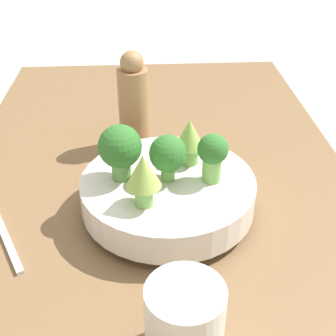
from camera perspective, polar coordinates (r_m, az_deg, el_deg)
The scene contains 11 objects.
ground_plane at distance 0.78m, azimuth -1.19°, elevation -6.33°, with size 6.00×6.00×0.00m, color #ADA89E.
table at distance 0.77m, azimuth -1.21°, elevation -4.98°, with size 1.19×0.67×0.05m.
bowl at distance 0.70m, azimuth 0.00°, elevation -3.09°, with size 0.26×0.26×0.06m.
romanesco_piece_far at distance 0.70m, azimuth 2.63°, elevation 3.65°, with size 0.04×0.04×0.07m.
broccoli_floret_front at distance 0.67m, azimuth -5.87°, elevation 2.38°, with size 0.06×0.06×0.09m.
broccoli_floret_center at distance 0.66m, azimuth 0.00°, elevation 1.64°, with size 0.05×0.05×0.07m.
romanesco_piece_near at distance 0.61m, azimuth -3.03°, elevation -0.80°, with size 0.05×0.05×0.08m.
broccoli_floret_back at distance 0.66m, azimuth 5.46°, elevation 1.69°, with size 0.04×0.04×0.07m.
cup at distance 0.51m, azimuth 2.03°, elevation -18.44°, with size 0.08×0.08×0.10m.
pepper_mill at distance 0.86m, azimuth -4.22°, elevation 7.93°, with size 0.06×0.06×0.18m.
fork at distance 0.71m, azimuth -19.25°, elevation -7.84°, with size 0.15×0.08×0.01m.
Camera 1 is at (0.60, -0.02, 0.50)m, focal length 50.00 mm.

